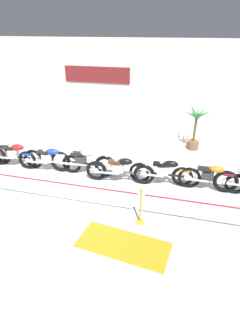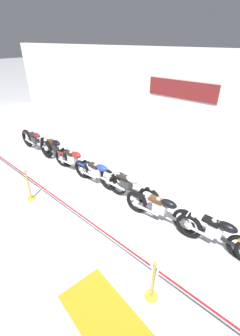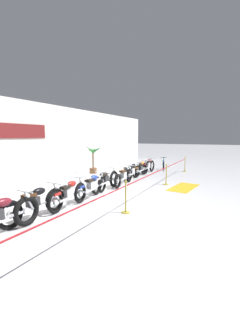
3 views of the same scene
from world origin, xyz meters
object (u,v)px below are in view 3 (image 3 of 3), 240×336
object	(u,v)px
motorcycle_orange_7	(141,168)
motorcycle_maroon_8	(148,166)
motorcycle_blue_3	(92,186)
stanchion_mid_left	(126,202)
motorcycle_black_6	(132,171)
motorcycle_silver_4	(106,180)
stanchion_far_left	(137,184)
potted_palm_left_of_row	(93,159)
stanchion_mid_right	(166,178)
floor_banner	(184,187)
stanchion_far_right	(185,166)
motorcycle_black_5	(124,176)
motorcycle_black_1	(35,204)
bicycle	(163,165)
motorcycle_red_2	(69,193)

from	to	relation	value
motorcycle_orange_7	motorcycle_maroon_8	distance (m)	1.22
motorcycle_blue_3	motorcycle_maroon_8	bearing A→B (deg)	0.50
stanchion_mid_left	motorcycle_black_6	bearing A→B (deg)	21.78
motorcycle_silver_4	stanchion_far_left	distance (m)	2.50
motorcycle_orange_7	potted_palm_left_of_row	distance (m)	3.24
stanchion_mid_right	floor_banner	world-z (taller)	stanchion_mid_right
motorcycle_silver_4	stanchion_far_right	size ratio (longest dim) A/B	2.30
motorcycle_black_5	motorcycle_black_1	bearing A→B (deg)	177.42
motorcycle_black_5	stanchion_far_right	xyz separation A→B (m)	(5.73, -1.87, -0.10)
motorcycle_silver_4	stanchion_mid_left	xyz separation A→B (m)	(-2.29, -2.08, -0.12)
motorcycle_blue_3	motorcycle_black_6	bearing A→B (deg)	0.74
motorcycle_black_6	stanchion_mid_left	bearing A→B (deg)	-158.22
motorcycle_silver_4	potted_palm_left_of_row	bearing A→B (deg)	40.40
potted_palm_left_of_row	stanchion_far_right	distance (m)	6.29
bicycle	floor_banner	bearing A→B (deg)	-154.13
motorcycle_blue_3	floor_banner	size ratio (longest dim) A/B	1.08
motorcycle_silver_4	motorcycle_blue_3	bearing A→B (deg)	-175.92
bicycle	stanchion_mid_left	bearing A→B (deg)	-170.81
motorcycle_maroon_8	motorcycle_silver_4	bearing A→B (deg)	179.68
stanchion_far_right	floor_banner	world-z (taller)	stanchion_far_right
stanchion_mid_right	floor_banner	distance (m)	1.02
bicycle	motorcycle_black_1	bearing A→B (deg)	177.16
motorcycle_black_6	motorcycle_orange_7	distance (m)	1.38
motorcycle_black_6	potted_palm_left_of_row	world-z (taller)	potted_palm_left_of_row
motorcycle_black_6	stanchion_far_right	size ratio (longest dim) A/B	2.19
motorcycle_black_1	motorcycle_black_5	size ratio (longest dim) A/B	1.03
motorcycle_maroon_8	stanchion_far_right	xyz separation A→B (m)	(1.69, -2.05, -0.12)
motorcycle_maroon_8	potted_palm_left_of_row	size ratio (longest dim) A/B	1.15
motorcycle_orange_7	stanchion_mid_left	size ratio (longest dim) A/B	2.18
motorcycle_black_5	stanchion_far_left	world-z (taller)	stanchion_far_left
motorcycle_black_1	motorcycle_silver_4	size ratio (longest dim) A/B	0.98
motorcycle_black_5	motorcycle_orange_7	distance (m)	2.83
stanchion_mid_left	motorcycle_orange_7	bearing A→B (deg)	17.82
motorcycle_red_2	stanchion_mid_left	xyz separation A→B (m)	(0.33, -2.01, -0.12)
motorcycle_black_6	stanchion_mid_right	world-z (taller)	stanchion_mid_right
motorcycle_black_5	motorcycle_orange_7	world-z (taller)	motorcycle_black_5
potted_palm_left_of_row	stanchion_far_left	distance (m)	7.31
floor_banner	stanchion_far_right	bearing A→B (deg)	17.94
motorcycle_silver_4	stanchion_mid_left	world-z (taller)	stanchion_mid_left
stanchion_far_left	stanchion_mid_right	xyz separation A→B (m)	(3.78, 0.00, -0.41)
motorcycle_black_5	potted_palm_left_of_row	size ratio (longest dim) A/B	1.22
stanchion_far_right	motorcycle_maroon_8	bearing A→B (deg)	129.53
motorcycle_maroon_8	motorcycle_red_2	bearing A→B (deg)	-179.68
motorcycle_orange_7	potted_palm_left_of_row	xyz separation A→B (m)	(-0.49, 3.16, 0.50)
bicycle	potted_palm_left_of_row	world-z (taller)	potted_palm_left_of_row
motorcycle_maroon_8	stanchion_far_left	bearing A→B (deg)	-163.19
potted_palm_left_of_row	stanchion_far_left	world-z (taller)	potted_palm_left_of_row
motorcycle_black_6	motorcycle_maroon_8	bearing A→B (deg)	0.11
motorcycle_silver_4	stanchion_far_right	world-z (taller)	stanchion_far_right
motorcycle_black_5	motorcycle_maroon_8	distance (m)	4.04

